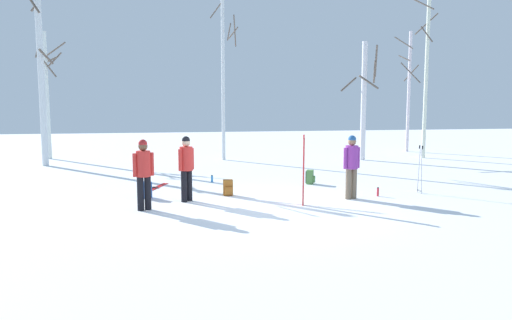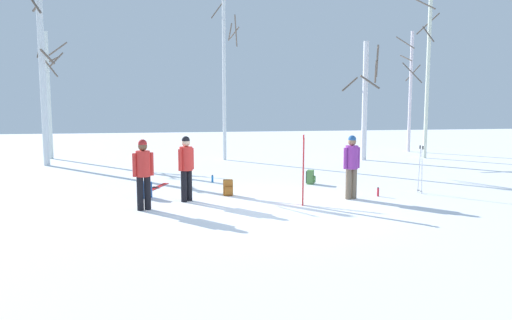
% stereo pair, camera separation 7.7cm
% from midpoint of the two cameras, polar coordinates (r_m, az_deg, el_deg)
% --- Properties ---
extents(ground_plane, '(60.00, 60.00, 0.00)m').
position_cam_midpoint_polar(ground_plane, '(12.20, 1.07, -5.67)').
color(ground_plane, white).
extents(person_0, '(0.49, 0.34, 1.72)m').
position_cam_midpoint_polar(person_0, '(12.26, -12.89, -1.11)').
color(person_0, black).
rests_on(person_0, ground_plane).
extents(person_1, '(0.42, 0.38, 1.72)m').
position_cam_midpoint_polar(person_1, '(13.13, -8.12, -0.49)').
color(person_1, black).
rests_on(person_1, ground_plane).
extents(person_2, '(0.50, 0.34, 1.72)m').
position_cam_midpoint_polar(person_2, '(13.58, 10.69, -0.30)').
color(person_2, '#72604C').
rests_on(person_2, ground_plane).
extents(ski_pair_planted_0, '(0.09, 0.17, 1.79)m').
position_cam_midpoint_polar(ski_pair_planted_0, '(12.58, 5.27, -1.19)').
color(ski_pair_planted_0, red).
rests_on(ski_pair_planted_0, ground_plane).
extents(ski_pair_lying_0, '(0.77, 1.68, 0.05)m').
position_cam_midpoint_polar(ski_pair_lying_0, '(15.42, -11.54, -3.12)').
color(ski_pair_lying_0, red).
rests_on(ski_pair_lying_0, ground_plane).
extents(ski_poles_0, '(0.07, 0.25, 1.37)m').
position_cam_midpoint_polar(ski_poles_0, '(14.96, 18.09, -0.84)').
color(ski_poles_0, '#B2B2BC').
rests_on(ski_poles_0, ground_plane).
extents(backpack_0, '(0.32, 0.34, 0.44)m').
position_cam_midpoint_polar(backpack_0, '(13.89, -12.56, -3.39)').
color(backpack_0, '#1E4C99').
rests_on(backpack_0, ground_plane).
extents(backpack_1, '(0.26, 0.29, 0.44)m').
position_cam_midpoint_polar(backpack_1, '(13.95, -3.37, -3.19)').
color(backpack_1, '#99591E').
rests_on(backpack_1, ground_plane).
extents(backpack_2, '(0.34, 0.32, 0.44)m').
position_cam_midpoint_polar(backpack_2, '(15.93, 6.06, -1.96)').
color(backpack_2, '#4C7F3F').
rests_on(backpack_2, ground_plane).
extents(water_bottle_0, '(0.07, 0.07, 0.24)m').
position_cam_midpoint_polar(water_bottle_0, '(16.21, -5.18, -2.16)').
color(water_bottle_0, '#1E72BF').
rests_on(water_bottle_0, ground_plane).
extents(water_bottle_1, '(0.06, 0.06, 0.25)m').
position_cam_midpoint_polar(water_bottle_1, '(14.22, 13.58, -3.56)').
color(water_bottle_1, red).
rests_on(water_bottle_1, ground_plane).
extents(birch_tree_0, '(1.27, 1.36, 5.66)m').
position_cam_midpoint_polar(birch_tree_0, '(24.43, -22.82, 7.19)').
color(birch_tree_0, silver).
rests_on(birch_tree_0, ground_plane).
extents(birch_tree_1, '(1.26, 1.27, 7.45)m').
position_cam_midpoint_polar(birch_tree_1, '(21.88, -23.40, 9.22)').
color(birch_tree_1, silver).
rests_on(birch_tree_1, ground_plane).
extents(birch_tree_2, '(1.56, 1.55, 7.87)m').
position_cam_midpoint_polar(birch_tree_2, '(22.21, -3.88, 10.71)').
color(birch_tree_2, silver).
rests_on(birch_tree_2, ground_plane).
extents(birch_tree_3, '(1.73, 1.73, 5.18)m').
position_cam_midpoint_polar(birch_tree_3, '(22.56, 12.12, 6.90)').
color(birch_tree_3, silver).
rests_on(birch_tree_3, ground_plane).
extents(birch_tree_4, '(1.51, 1.51, 7.52)m').
position_cam_midpoint_polar(birch_tree_4, '(24.15, 18.75, 9.46)').
color(birch_tree_4, silver).
rests_on(birch_tree_4, ground_plane).
extents(birch_tree_5, '(1.32, 1.31, 6.10)m').
position_cam_midpoint_polar(birch_tree_5, '(26.91, 16.95, 7.69)').
color(birch_tree_5, silver).
rests_on(birch_tree_5, ground_plane).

